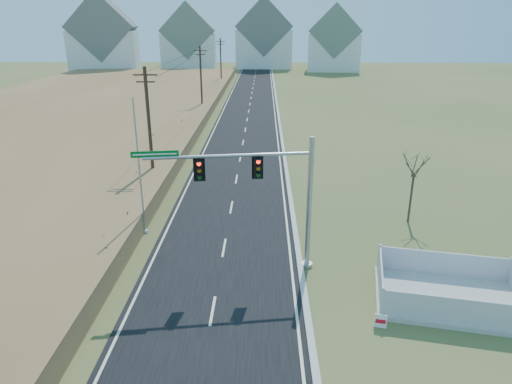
# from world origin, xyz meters

# --- Properties ---
(ground) EXTENTS (260.00, 260.00, 0.00)m
(ground) POSITION_xyz_m (0.00, 0.00, 0.00)
(ground) COLOR #4F5529
(ground) RESTS_ON ground
(road) EXTENTS (8.00, 180.00, 0.06)m
(road) POSITION_xyz_m (0.00, 50.00, 0.03)
(road) COLOR black
(road) RESTS_ON ground
(curb) EXTENTS (0.30, 180.00, 0.18)m
(curb) POSITION_xyz_m (4.15, 50.00, 0.09)
(curb) COLOR #B2AFA8
(curb) RESTS_ON ground
(reed_marsh) EXTENTS (38.00, 110.00, 1.30)m
(reed_marsh) POSITION_xyz_m (-24.00, 40.00, 0.65)
(reed_marsh) COLOR olive
(reed_marsh) RESTS_ON ground
(utility_pole_near) EXTENTS (1.80, 0.26, 9.00)m
(utility_pole_near) POSITION_xyz_m (-6.50, 15.00, 4.68)
(utility_pole_near) COLOR #422D1E
(utility_pole_near) RESTS_ON ground
(utility_pole_mid) EXTENTS (1.80, 0.26, 9.00)m
(utility_pole_mid) POSITION_xyz_m (-6.50, 45.00, 4.68)
(utility_pole_mid) COLOR #422D1E
(utility_pole_mid) RESTS_ON ground
(utility_pole_far) EXTENTS (1.80, 0.26, 9.00)m
(utility_pole_far) POSITION_xyz_m (-6.50, 75.00, 4.68)
(utility_pole_far) COLOR #422D1E
(utility_pole_far) RESTS_ON ground
(condo_nw) EXTENTS (17.69, 13.38, 19.05)m
(condo_nw) POSITION_xyz_m (-38.00, 100.00, 7.70)
(condo_nw) COLOR silver
(condo_nw) RESTS_ON ground
(condo_nnw) EXTENTS (14.93, 11.17, 17.03)m
(condo_nnw) POSITION_xyz_m (-18.00, 108.00, 6.94)
(condo_nnw) COLOR silver
(condo_nnw) RESTS_ON ground
(condo_n) EXTENTS (15.27, 10.20, 18.54)m
(condo_n) POSITION_xyz_m (2.00, 112.00, 7.61)
(condo_n) COLOR silver
(condo_n) RESTS_ON ground
(condo_ne) EXTENTS (14.12, 10.51, 16.52)m
(condo_ne) POSITION_xyz_m (20.00, 104.00, 6.84)
(condo_ne) COLOR silver
(condo_ne) RESTS_ON ground
(traffic_signal_mast) EXTENTS (8.66, 1.49, 6.95)m
(traffic_signal_mast) POSITION_xyz_m (2.66, 1.83, 4.29)
(traffic_signal_mast) COLOR #9EA0A5
(traffic_signal_mast) RESTS_ON ground
(fence_enclosure) EXTENTS (7.14, 5.55, 1.46)m
(fence_enclosure) POSITION_xyz_m (10.69, -0.99, 0.29)
(fence_enclosure) COLOR #B7B5AD
(fence_enclosure) RESTS_ON ground
(open_sign) EXTENTS (0.52, 0.16, 0.65)m
(open_sign) POSITION_xyz_m (7.13, -3.00, 0.34)
(open_sign) COLOR white
(open_sign) RESTS_ON ground
(flagpole) EXTENTS (0.37, 0.37, 8.17)m
(flagpole) POSITION_xyz_m (-4.98, 6.01, 3.26)
(flagpole) COLOR #B7B5AD
(flagpole) RESTS_ON ground
(bare_tree) EXTENTS (1.80, 1.80, 4.78)m
(bare_tree) POSITION_xyz_m (11.49, 7.91, 3.85)
(bare_tree) COLOR #4C3F33
(bare_tree) RESTS_ON ground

